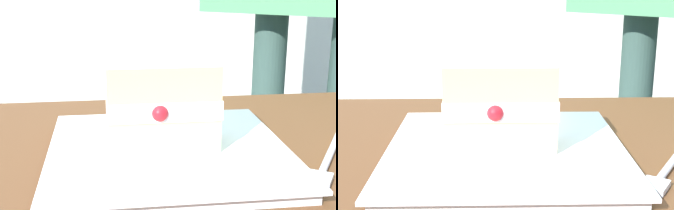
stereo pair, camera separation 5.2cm
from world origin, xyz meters
TOP-DOWN VIEW (x-y plane):
  - dessert_plate at (0.16, -0.16)m, footprint 0.26×0.26m
  - cake_slice at (0.17, -0.16)m, footprint 0.12×0.07m
  - dessert_fork at (-0.01, -0.13)m, footprint 0.11×0.15m

SIDE VIEW (x-z plane):
  - dessert_fork at x=-0.01m, z-range 0.74..0.75m
  - dessert_plate at x=0.16m, z-range 0.74..0.76m
  - cake_slice at x=0.17m, z-range 0.76..0.85m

